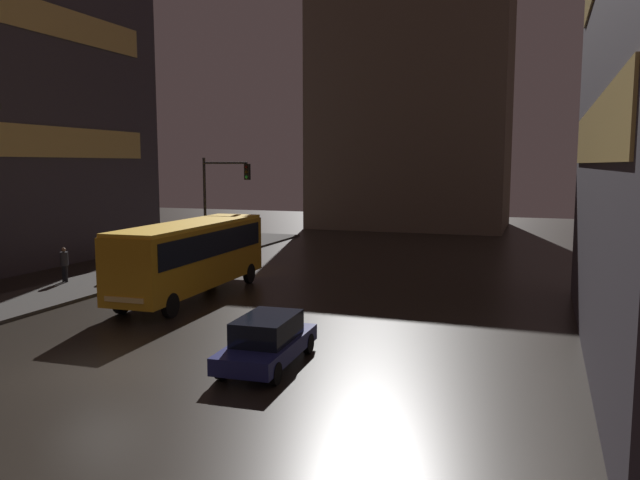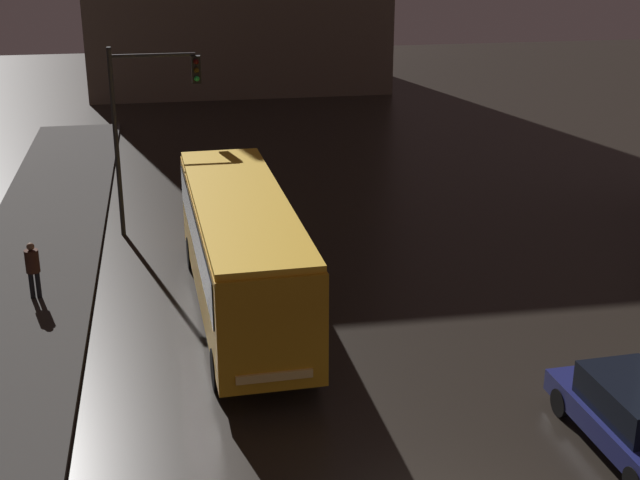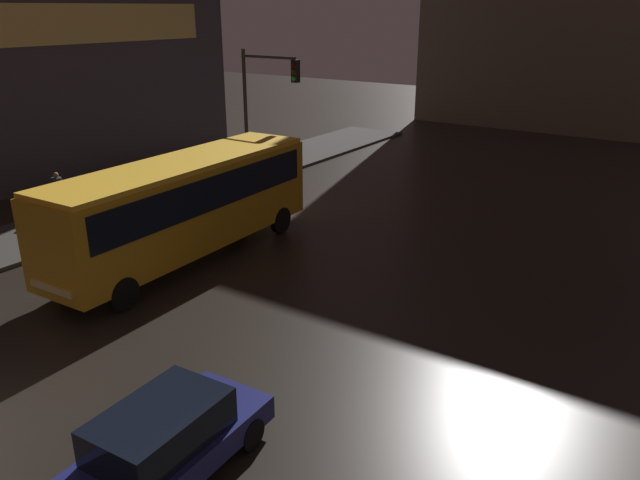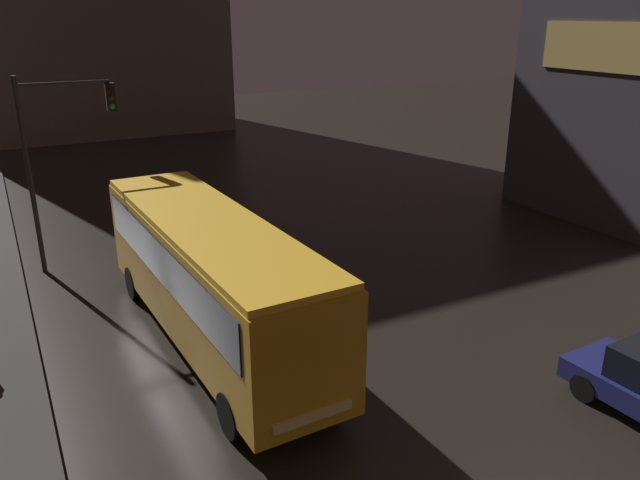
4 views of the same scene
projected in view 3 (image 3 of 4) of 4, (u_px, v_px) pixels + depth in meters
The scene contains 6 objects.
sidewalk_left at pixel (77, 224), 24.61m from camera, with size 4.00×48.00×0.15m.
bus_near at pixel (185, 200), 20.63m from camera, with size 2.91×10.62×3.43m.
car_taxi at pixel (162, 444), 11.13m from camera, with size 2.03×4.52×1.52m.
pedestrian_near at pixel (120, 188), 25.50m from camera, with size 0.56×0.56×1.68m.
pedestrian_far at pixel (58, 189), 25.15m from camera, with size 0.40×0.40×1.75m.
traffic_light_main at pixel (262, 101), 26.82m from camera, with size 3.00×0.35×6.44m.
Camera 3 is at (12.04, -3.83, 8.10)m, focal length 35.00 mm.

